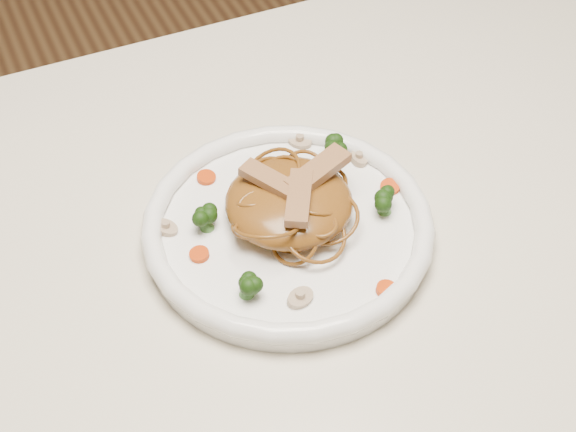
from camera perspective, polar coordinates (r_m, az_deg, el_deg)
name	(u,v)px	position (r m, az deg, el deg)	size (l,w,h in m)	color
table	(284,322)	(0.89, -0.25, -7.09)	(1.20, 0.80, 0.75)	beige
plate	(288,232)	(0.83, 0.00, -1.06)	(0.28, 0.28, 0.02)	white
noodle_mound	(289,202)	(0.82, 0.06, 0.95)	(0.12, 0.12, 0.04)	brown
chicken_a	(318,171)	(0.81, 2.02, 3.05)	(0.07, 0.02, 0.01)	#B08153
chicken_b	(270,180)	(0.80, -1.21, 2.42)	(0.06, 0.02, 0.01)	#B08153
chicken_c	(299,198)	(0.79, 0.75, 1.23)	(0.07, 0.02, 0.01)	#B08153
broccoli_0	(333,147)	(0.88, 3.04, 4.65)	(0.03, 0.03, 0.03)	#19390B
broccoli_1	(206,217)	(0.81, -5.49, -0.08)	(0.03, 0.03, 0.03)	#19390B
broccoli_2	(246,283)	(0.75, -2.82, -4.50)	(0.03, 0.03, 0.03)	#19390B
broccoli_3	(386,200)	(0.83, 6.55, 1.09)	(0.03, 0.03, 0.03)	#19390B
carrot_0	(301,171)	(0.87, 0.86, 3.00)	(0.02, 0.02, 0.01)	#C33D07
carrot_1	(199,254)	(0.80, -5.95, -2.57)	(0.02, 0.02, 0.01)	#C33D07
carrot_2	(390,187)	(0.86, 6.83, 1.94)	(0.02, 0.02, 0.01)	#C33D07
carrot_3	(206,177)	(0.87, -5.48, 2.58)	(0.02, 0.02, 0.01)	#C33D07
carrot_4	(387,289)	(0.77, 6.62, -4.90)	(0.02, 0.02, 0.01)	#C33D07
mushroom_0	(300,298)	(0.76, 0.82, -5.49)	(0.03, 0.03, 0.01)	#C8B296
mushroom_1	(359,159)	(0.89, 4.76, 3.84)	(0.02, 0.02, 0.01)	#C8B296
mushroom_2	(166,228)	(0.82, -8.14, -0.80)	(0.02, 0.02, 0.01)	#C8B296
mushroom_3	(300,141)	(0.90, 0.79, 5.01)	(0.03, 0.03, 0.01)	#C8B296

